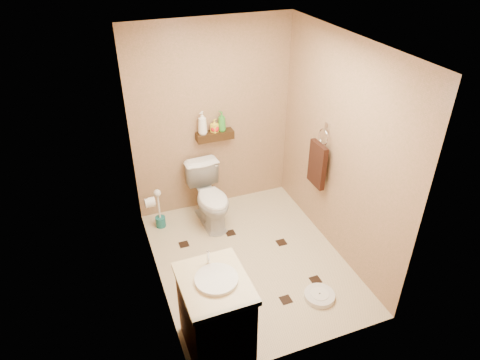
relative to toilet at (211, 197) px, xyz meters
name	(u,v)px	position (x,y,z in m)	size (l,w,h in m)	color
ground	(250,260)	(0.19, -0.83, -0.37)	(2.50, 2.50, 0.00)	beige
wall_back	(212,120)	(0.19, 0.42, 0.83)	(2.00, 0.04, 2.40)	#A97D60
wall_front	(314,247)	(0.19, -2.08, 0.83)	(2.00, 0.04, 2.40)	#A97D60
wall_left	(149,188)	(-0.81, -0.83, 0.83)	(0.04, 2.50, 2.40)	#A97D60
wall_right	(339,151)	(1.19, -0.83, 0.83)	(0.04, 2.50, 2.40)	#A97D60
ceiling	(253,44)	(0.19, -0.83, 2.03)	(2.00, 2.50, 0.02)	silver
wall_shelf	(215,136)	(0.19, 0.34, 0.65)	(0.46, 0.14, 0.10)	#37220F
floor_accents	(253,261)	(0.21, -0.87, -0.37)	(1.28, 1.31, 0.01)	black
toilet	(211,197)	(0.00, 0.00, 0.00)	(0.42, 0.74, 0.75)	white
vanity	(216,315)	(-0.51, -1.78, 0.04)	(0.55, 0.67, 0.94)	brown
bathroom_scale	(319,296)	(0.64, -1.60, -0.34)	(0.34, 0.34, 0.06)	silver
toilet_brush	(160,214)	(-0.62, 0.14, -0.19)	(0.12, 0.12, 0.54)	#1A6768
towel_ring	(318,163)	(1.10, -0.58, 0.57)	(0.12, 0.30, 0.76)	silver
toilet_paper	(150,202)	(-0.75, -0.18, 0.23)	(0.12, 0.11, 0.12)	silver
bottle_a	(202,123)	(0.04, 0.34, 0.84)	(0.11, 0.11, 0.28)	white
bottle_b	(214,126)	(0.18, 0.34, 0.78)	(0.07, 0.07, 0.16)	yellow
bottle_c	(215,127)	(0.19, 0.34, 0.76)	(0.10, 0.10, 0.13)	red
bottle_d	(222,121)	(0.28, 0.34, 0.82)	(0.10, 0.10, 0.25)	green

